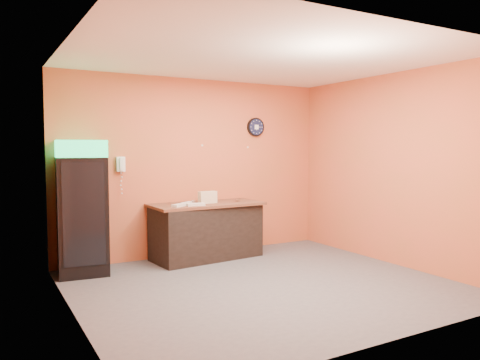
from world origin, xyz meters
TOP-DOWN VIEW (x-y plane):
  - floor at (0.00, 0.00)m, footprint 4.50×4.50m
  - back_wall at (0.00, 2.00)m, footprint 4.50×0.02m
  - left_wall at (-2.25, 0.00)m, footprint 0.02×4.00m
  - right_wall at (2.25, 0.00)m, footprint 0.02×4.00m
  - ceiling at (0.00, 0.00)m, footprint 4.50×4.00m
  - beverage_cooler at (-1.85, 1.61)m, footprint 0.70×0.71m
  - prep_counter at (-0.00, 1.63)m, footprint 1.70×0.88m
  - wall_clock at (1.09, 1.97)m, footprint 0.31×0.06m
  - wall_phone at (-1.23, 1.95)m, footprint 0.12×0.10m
  - butcher_paper at (-0.00, 1.63)m, footprint 1.75×0.85m
  - sub_roll_stack at (-0.01, 1.58)m, footprint 0.30×0.13m
  - wrapped_sandwich_left at (-0.53, 1.43)m, footprint 0.27×0.22m
  - wrapped_sandwich_mid at (-0.29, 1.39)m, footprint 0.28×0.14m
  - wrapped_sandwich_right at (-0.32, 1.61)m, footprint 0.26×0.23m
  - kitchen_tool at (-0.23, 1.62)m, footprint 0.06×0.06m

SIDE VIEW (x-z plane):
  - floor at x=0.00m, z-range 0.00..0.00m
  - prep_counter at x=0.00m, z-range 0.00..0.82m
  - butcher_paper at x=0.00m, z-range 0.82..0.86m
  - wrapped_sandwich_right at x=-0.32m, z-range 0.86..0.90m
  - wrapped_sandwich_left at x=-0.53m, z-range 0.86..0.90m
  - wrapped_sandwich_mid at x=-0.29m, z-range 0.86..0.90m
  - beverage_cooler at x=-1.85m, z-range -0.02..1.79m
  - kitchen_tool at x=-0.23m, z-range 0.86..0.92m
  - sub_roll_stack at x=-0.01m, z-range 0.86..1.05m
  - back_wall at x=0.00m, z-range 0.00..2.80m
  - left_wall at x=-2.25m, z-range 0.00..2.80m
  - right_wall at x=2.25m, z-range 0.00..2.80m
  - wall_phone at x=-1.23m, z-range 1.36..1.58m
  - wall_clock at x=1.09m, z-range 1.91..2.22m
  - ceiling at x=0.00m, z-range 2.79..2.81m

